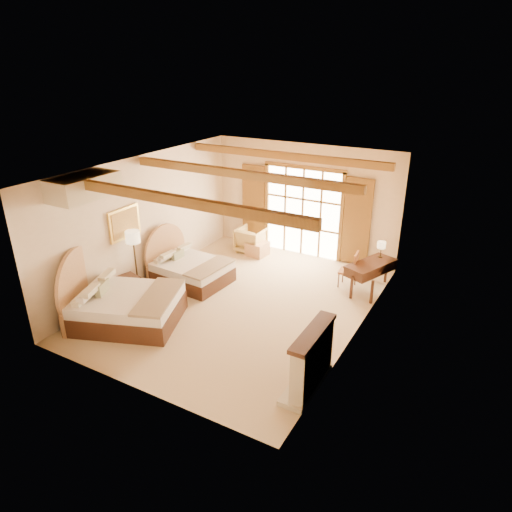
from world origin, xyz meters
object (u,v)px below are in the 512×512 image
Objects in this scene: bed_near at (121,302)px; armchair at (251,240)px; bed_far at (187,268)px; nightstand at (128,288)px; desk at (370,275)px.

bed_near reaches higher than armchair.
bed_far is 2.42× the size of armchair.
bed_near is 1.42× the size of bed_far.
armchair is (1.09, 3.97, 0.08)m from nightstand.
nightstand is 5.86m from desk.
bed_near is at bearing -40.08° from nightstand.
armchair is (0.51, 4.77, -0.08)m from bed_near.
bed_near is 1.83× the size of desk.
armchair is at bearing 63.24° from bed_near.
bed_near reaches higher than bed_far.
desk is at bearing 26.57° from bed_far.
bed_far is at bearing 79.71° from armchair.
bed_near is at bearing -87.75° from bed_far.
bed_far is 4.60m from desk.
nightstand is at bearing -109.76° from bed_far.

